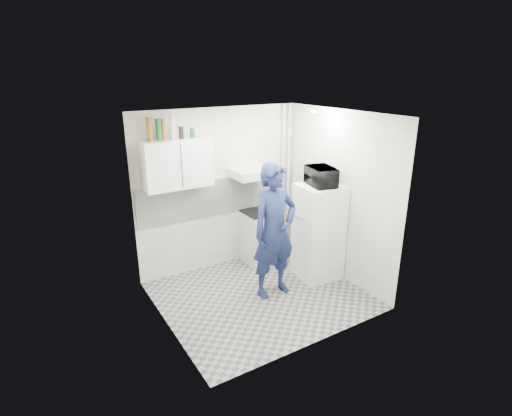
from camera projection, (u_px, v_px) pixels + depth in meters
floor at (261, 295)px, 5.84m from camera, size 2.80×2.80×0.00m
ceiling at (261, 114)px, 4.99m from camera, size 2.80×2.80×0.00m
wall_back at (220, 190)px, 6.42m from camera, size 2.80×0.00×2.80m
wall_left at (161, 233)px, 4.73m from camera, size 0.00×2.60×2.60m
wall_right at (338, 196)px, 6.11m from camera, size 0.00×2.60×2.60m
person at (274, 231)px, 5.62m from camera, size 0.73×0.49×1.95m
stove at (260, 237)px, 6.81m from camera, size 0.54×0.54×0.87m
fridge at (318, 232)px, 6.20m from camera, size 0.67×0.67×1.49m
stove_top at (260, 212)px, 6.66m from camera, size 0.52×0.52×0.03m
saucepan at (263, 209)px, 6.60m from camera, size 0.16×0.16×0.09m
microwave at (321, 176)px, 5.91m from camera, size 0.57×0.45×0.28m
bottle_a at (149, 130)px, 5.39m from camera, size 0.08×0.08×0.33m
bottle_b at (159, 130)px, 5.45m from camera, size 0.08×0.08×0.30m
bottle_c at (164, 130)px, 5.49m from camera, size 0.07×0.07×0.29m
bottle_d at (172, 128)px, 5.55m from camera, size 0.08×0.08×0.34m
canister_a at (181, 133)px, 5.63m from camera, size 0.07×0.07×0.17m
canister_b at (192, 133)px, 5.72m from camera, size 0.07×0.07×0.14m
upper_cabinet at (177, 164)px, 5.73m from camera, size 1.00×0.35×0.70m
range_hood at (251, 173)px, 6.36m from camera, size 0.60×0.50×0.14m
backsplash at (220, 196)px, 6.45m from camera, size 2.74×0.03×0.60m
pipe_a at (288, 180)px, 7.00m from camera, size 0.05×0.05×2.60m
pipe_b at (282, 181)px, 6.94m from camera, size 0.04×0.04×2.60m
ceiling_spot_fixture at (313, 111)px, 5.66m from camera, size 0.10×0.10×0.02m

